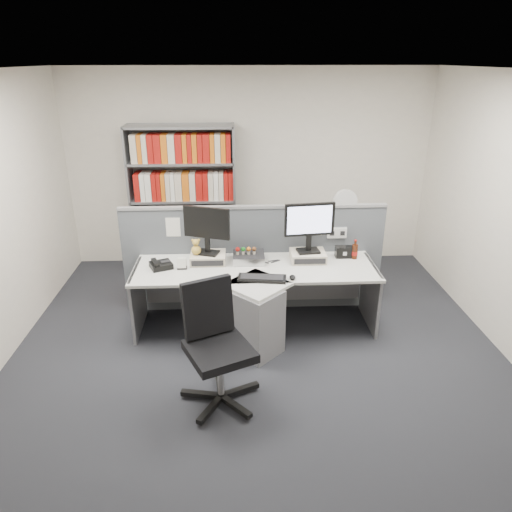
{
  "coord_description": "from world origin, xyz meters",
  "views": [
    {
      "loc": [
        -0.21,
        -3.79,
        2.79
      ],
      "look_at": [
        0.0,
        0.65,
        0.92
      ],
      "focal_mm": 33.16,
      "sensor_mm": 36.0,
      "label": 1
    }
  ],
  "objects_px": {
    "desk_calendar": "(182,264)",
    "office_chair": "(216,341)",
    "speaker": "(344,252)",
    "desk_phone": "(161,265)",
    "desk_fan": "(344,205)",
    "desk": "(256,299)",
    "keyboard": "(262,278)",
    "mouse": "(293,277)",
    "monitor_left": "(207,226)",
    "shelving_unit": "(184,202)",
    "cola_bottle": "(355,252)",
    "monitor_right": "(309,223)",
    "desktop_pc": "(249,257)",
    "filing_cabinet": "(341,255)"
  },
  "relations": [
    {
      "from": "shelving_unit",
      "to": "desk_calendar",
      "type": "bearing_deg",
      "value": -85.77
    },
    {
      "from": "desk_fan",
      "to": "mouse",
      "type": "bearing_deg",
      "value": -119.33
    },
    {
      "from": "desk_phone",
      "to": "desk_fan",
      "type": "distance_m",
      "value": 2.51
    },
    {
      "from": "shelving_unit",
      "to": "monitor_right",
      "type": "bearing_deg",
      "value": -44.52
    },
    {
      "from": "mouse",
      "to": "desk_calendar",
      "type": "bearing_deg",
      "value": 164.96
    },
    {
      "from": "keyboard",
      "to": "mouse",
      "type": "relative_size",
      "value": 5.03
    },
    {
      "from": "desktop_pc",
      "to": "speaker",
      "type": "height_order",
      "value": "speaker"
    },
    {
      "from": "monitor_right",
      "to": "filing_cabinet",
      "type": "xyz_separation_m",
      "value": [
        0.61,
        1.02,
        -0.8
      ]
    },
    {
      "from": "monitor_left",
      "to": "monitor_right",
      "type": "bearing_deg",
      "value": -0.0
    },
    {
      "from": "desk_fan",
      "to": "keyboard",
      "type": "bearing_deg",
      "value": -127.63
    },
    {
      "from": "desk_calendar",
      "to": "office_chair",
      "type": "distance_m",
      "value": 1.26
    },
    {
      "from": "desk",
      "to": "shelving_unit",
      "type": "relative_size",
      "value": 1.3
    },
    {
      "from": "monitor_right",
      "to": "filing_cabinet",
      "type": "distance_m",
      "value": 1.43
    },
    {
      "from": "monitor_right",
      "to": "mouse",
      "type": "xyz_separation_m",
      "value": [
        -0.23,
        -0.47,
        -0.41
      ]
    },
    {
      "from": "desktop_pc",
      "to": "desk_phone",
      "type": "relative_size",
      "value": 1.23
    },
    {
      "from": "monitor_left",
      "to": "cola_bottle",
      "type": "distance_m",
      "value": 1.66
    },
    {
      "from": "office_chair",
      "to": "filing_cabinet",
      "type": "bearing_deg",
      "value": 56.01
    },
    {
      "from": "keyboard",
      "to": "cola_bottle",
      "type": "distance_m",
      "value": 1.17
    },
    {
      "from": "cola_bottle",
      "to": "filing_cabinet",
      "type": "height_order",
      "value": "cola_bottle"
    },
    {
      "from": "office_chair",
      "to": "cola_bottle",
      "type": "bearing_deg",
      "value": 42.29
    },
    {
      "from": "desktop_pc",
      "to": "speaker",
      "type": "distance_m",
      "value": 1.07
    },
    {
      "from": "desk_calendar",
      "to": "cola_bottle",
      "type": "height_order",
      "value": "cola_bottle"
    },
    {
      "from": "keyboard",
      "to": "desk_phone",
      "type": "height_order",
      "value": "desk_phone"
    },
    {
      "from": "monitor_right",
      "to": "speaker",
      "type": "bearing_deg",
      "value": 9.38
    },
    {
      "from": "desk_phone",
      "to": "office_chair",
      "type": "distance_m",
      "value": 1.37
    },
    {
      "from": "desk",
      "to": "keyboard",
      "type": "xyz_separation_m",
      "value": [
        0.05,
        -0.09,
        0.28
      ]
    },
    {
      "from": "speaker",
      "to": "shelving_unit",
      "type": "height_order",
      "value": "shelving_unit"
    },
    {
      "from": "keyboard",
      "to": "office_chair",
      "type": "bearing_deg",
      "value": -117.0
    },
    {
      "from": "desk_fan",
      "to": "office_chair",
      "type": "xyz_separation_m",
      "value": [
        -1.59,
        -2.36,
        -0.47
      ]
    },
    {
      "from": "mouse",
      "to": "cola_bottle",
      "type": "xyz_separation_m",
      "value": [
        0.75,
        0.5,
        0.06
      ]
    },
    {
      "from": "desk_phone",
      "to": "shelving_unit",
      "type": "xyz_separation_m",
      "value": [
        0.11,
        1.6,
        0.22
      ]
    },
    {
      "from": "cola_bottle",
      "to": "monitor_right",
      "type": "bearing_deg",
      "value": -177.13
    },
    {
      "from": "monitor_left",
      "to": "filing_cabinet",
      "type": "xyz_separation_m",
      "value": [
        1.71,
        1.02,
        -0.78
      ]
    },
    {
      "from": "monitor_left",
      "to": "shelving_unit",
      "type": "relative_size",
      "value": 0.26
    },
    {
      "from": "desk_phone",
      "to": "desk_fan",
      "type": "bearing_deg",
      "value": 27.53
    },
    {
      "from": "desktop_pc",
      "to": "office_chair",
      "type": "distance_m",
      "value": 1.4
    },
    {
      "from": "keyboard",
      "to": "cola_bottle",
      "type": "height_order",
      "value": "cola_bottle"
    },
    {
      "from": "monitor_right",
      "to": "shelving_unit",
      "type": "relative_size",
      "value": 0.28
    },
    {
      "from": "desk_phone",
      "to": "cola_bottle",
      "type": "xyz_separation_m",
      "value": [
        2.12,
        0.16,
        0.05
      ]
    },
    {
      "from": "office_chair",
      "to": "desk_phone",
      "type": "bearing_deg",
      "value": 117.07
    },
    {
      "from": "desk_calendar",
      "to": "office_chair",
      "type": "bearing_deg",
      "value": -71.76
    },
    {
      "from": "filing_cabinet",
      "to": "desk_fan",
      "type": "bearing_deg",
      "value": -90.0
    },
    {
      "from": "desk",
      "to": "shelving_unit",
      "type": "bearing_deg",
      "value": 115.96
    },
    {
      "from": "desk",
      "to": "keyboard",
      "type": "height_order",
      "value": "keyboard"
    },
    {
      "from": "speaker",
      "to": "desk_calendar",
      "type": "bearing_deg",
      "value": -172.52
    },
    {
      "from": "keyboard",
      "to": "monitor_left",
      "type": "bearing_deg",
      "value": 140.08
    },
    {
      "from": "desktop_pc",
      "to": "desk_fan",
      "type": "relative_size",
      "value": 0.62
    },
    {
      "from": "desk_calendar",
      "to": "speaker",
      "type": "relative_size",
      "value": 0.65
    },
    {
      "from": "desk_calendar",
      "to": "speaker",
      "type": "distance_m",
      "value": 1.8
    },
    {
      "from": "shelving_unit",
      "to": "office_chair",
      "type": "xyz_separation_m",
      "value": [
        0.51,
        -2.81,
        -0.41
      ]
    }
  ]
}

